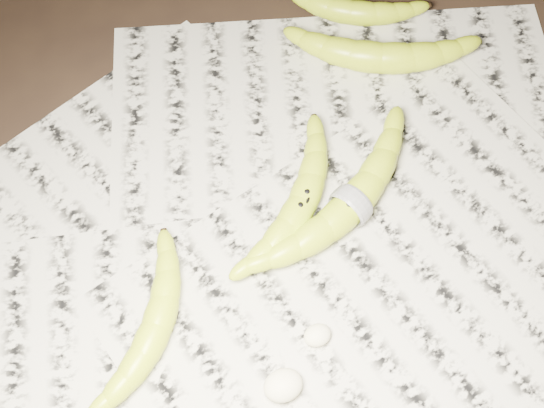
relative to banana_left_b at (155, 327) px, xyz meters
name	(u,v)px	position (x,y,z in m)	size (l,w,h in m)	color
ground	(270,260)	(0.14, 0.03, -0.03)	(3.00, 3.00, 0.00)	black
newspaper_patch	(261,278)	(0.12, 0.01, -0.02)	(0.90, 0.70, 0.01)	#B6B29C
banana_left_b	(155,327)	(0.00, 0.00, 0.00)	(0.18, 0.05, 0.03)	#C1DB1B
banana_center	(302,203)	(0.20, 0.07, 0.00)	(0.19, 0.06, 0.04)	#C1DB1B
banana_taped	(351,204)	(0.24, 0.05, 0.00)	(0.24, 0.06, 0.04)	#C1DB1B
banana_upper_a	(381,56)	(0.37, 0.21, 0.00)	(0.20, 0.06, 0.04)	#C1DB1B
banana_upper_b	(352,10)	(0.37, 0.30, 0.00)	(0.16, 0.05, 0.03)	#C1DB1B
measuring_tape	(351,204)	(0.24, 0.05, 0.00)	(0.05, 0.05, 0.00)	white
flesh_chunk_a	(283,384)	(0.10, -0.10, -0.01)	(0.04, 0.03, 0.02)	beige
flesh_chunk_c	(318,334)	(0.15, -0.07, -0.01)	(0.03, 0.02, 0.02)	beige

